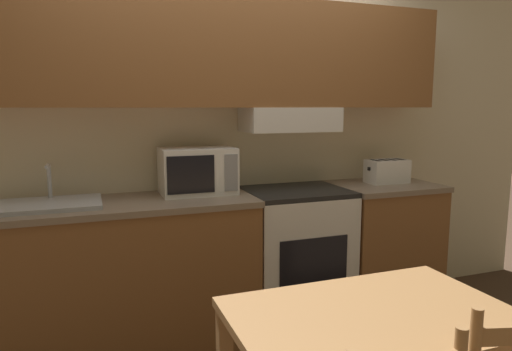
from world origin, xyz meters
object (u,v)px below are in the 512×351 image
stove_range (295,257)px  microwave (197,171)px  sink_basin (49,204)px  dining_table (373,342)px  toaster (387,171)px

stove_range → microwave: microwave is taller
sink_basin → dining_table: size_ratio=0.53×
stove_range → sink_basin: 1.58m
microwave → sink_basin: 0.87m
stove_range → microwave: 0.89m
microwave → toaster: bearing=-2.8°
sink_basin → dining_table: (1.17, -1.37, -0.33)m
sink_basin → dining_table: bearing=-49.5°
microwave → dining_table: 1.57m
microwave → dining_table: microwave is taller
stove_range → microwave: (-0.64, 0.09, 0.61)m
toaster → dining_table: size_ratio=0.29×
sink_basin → dining_table: sink_basin is taller
toaster → stove_range: bearing=-178.3°
dining_table → toaster: bearing=52.9°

